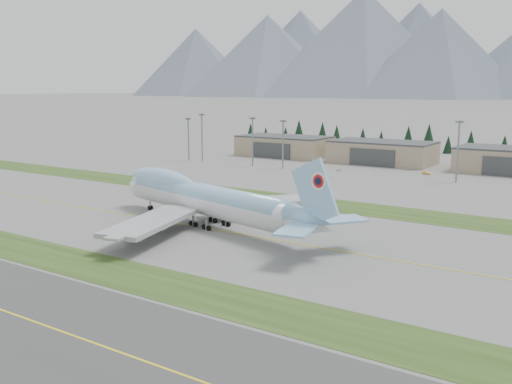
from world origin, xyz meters
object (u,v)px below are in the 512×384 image
Objects in this scene: service_vehicle_b at (426,174)px; hangar_left at (284,146)px; boeing_747_freighter at (205,199)px; service_vehicle_a at (339,171)px; hangar_center at (382,152)px.

hangar_left is at bearing 95.75° from service_vehicle_b.
boeing_747_freighter is 113.56m from service_vehicle_a.
service_vehicle_a is at bearing 110.87° from boeing_747_freighter.
hangar_center is (-8.00, 147.02, -1.68)m from boeing_747_freighter.
hangar_center is at bearing 106.64° from boeing_747_freighter.
service_vehicle_a is (48.52, -34.61, -5.39)m from hangar_left.
service_vehicle_b is at bearing -16.16° from hangar_left.
service_vehicle_a is (-14.48, 112.41, -7.07)m from boeing_747_freighter.
hangar_center reaches higher than service_vehicle_a.
boeing_747_freighter is at bearing -167.90° from service_vehicle_b.
hangar_center is at bearing 72.04° from service_vehicle_b.
hangar_center is 11.81× the size of service_vehicle_b.
boeing_747_freighter is 147.25m from hangar_center.
hangar_left is 15.93× the size of service_vehicle_a.
boeing_747_freighter is at bearing -86.83° from service_vehicle_a.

